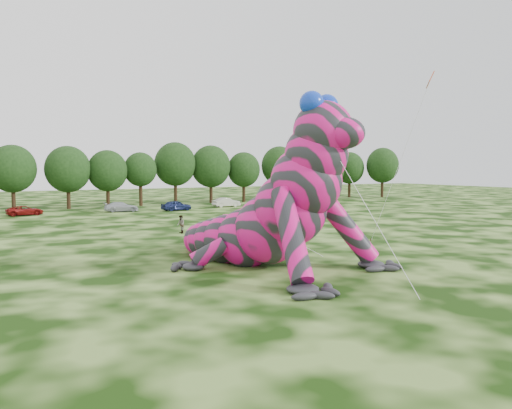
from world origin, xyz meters
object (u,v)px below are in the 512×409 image
Objects in this scene: tree_14 at (303,175)px; spectator_1 at (181,224)px; car_6 at (277,202)px; tree_10 at (175,173)px; tree_11 at (211,174)px; car_5 at (226,202)px; tree_9 at (140,179)px; tree_16 at (349,175)px; car_4 at (176,205)px; tree_6 at (13,178)px; tree_13 at (279,174)px; tree_17 at (382,172)px; flying_kite at (426,91)px; spectator_3 at (333,211)px; tree_8 at (108,179)px; spectator_2 at (278,214)px; inflatable_gecko at (250,183)px; tree_15 at (327,174)px; car_2 at (25,211)px; tree_12 at (244,177)px; car_7 at (318,199)px; car_3 at (121,207)px; tree_7 at (68,177)px.

spectator_1 is at bearing -136.39° from tree_14.
tree_10 is at bearing 46.82° from car_6.
tree_11 is 10.41m from car_5.
tree_14 reaches higher than car_5.
tree_9 is 44.43m from tree_16.
car_4 is at bearing -131.56° from tree_11.
tree_6 is 0.94× the size of tree_13.
tree_17 is at bearing 124.91° from spectator_1.
flying_kite is 1.50× the size of tree_14.
car_6 is 2.99× the size of spectator_3.
car_4 is at bearing 100.89° from car_5.
tree_9 is 12.77m from tree_11.
flying_kite is 2.99× the size of car_6.
tree_10 is 1.12× the size of tree_14.
tree_8 is 5.30m from tree_9.
tree_17 is (24.82, -0.46, 0.08)m from tree_13.
spectator_2 is at bearing -138.50° from tree_16.
tree_15 is (44.40, 52.00, -0.50)m from inflatable_gecko.
tree_15 is at bearing -0.98° from tree_11.
tree_15 reaches higher than spectator_3.
inflatable_gecko is at bearing -174.83° from car_2.
tree_8 is 37.72m from tree_14.
tree_16 reaches higher than car_2.
tree_12 reaches higher than car_6.
tree_17 is 6.12× the size of spectator_2.
car_7 is 2.92× the size of spectator_2.
tree_16 reaches higher than spectator_3.
tree_8 is 2.05× the size of car_4.
car_4 reaches higher than car_6.
tree_6 is 1.06× the size of tree_8.
tree_6 is at bearing -155.62° from spectator_1.
tree_17 is at bearing 17.19° from inflatable_gecko.
car_2 is 40.03m from spectator_3.
flying_kite is at bearing -157.18° from car_2.
tree_13 is 10.11m from car_7.
car_4 is at bearing -162.76° from tree_16.
inflatable_gecko is at bearing -179.73° from car_3.
tree_16 is 5.94× the size of spectator_3.
car_4 is (19.80, -2.54, 0.11)m from car_2.
tree_8 is 2.02× the size of car_5.
tree_10 reaches higher than tree_6.
car_5 is at bearing -98.53° from tree_11.
tree_17 is 44.68m from spectator_3.
tree_12 is at bearing 1.78° from tree_7.
car_4 is (7.45, -1.96, 0.05)m from car_3.
tree_13 is (19.73, -1.45, -0.19)m from tree_10.
spectator_3 is (34.34, -20.57, 0.16)m from car_2.
tree_14 is at bearing 173.64° from tree_17.
tree_16 is at bearing 56.26° from flying_kite.
tree_17 reaches higher than car_2.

